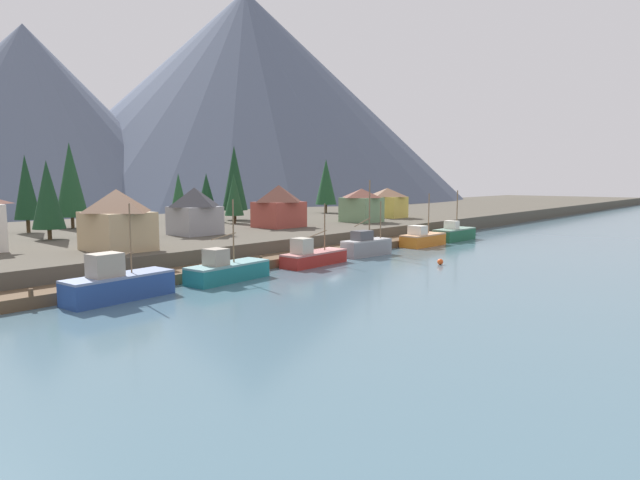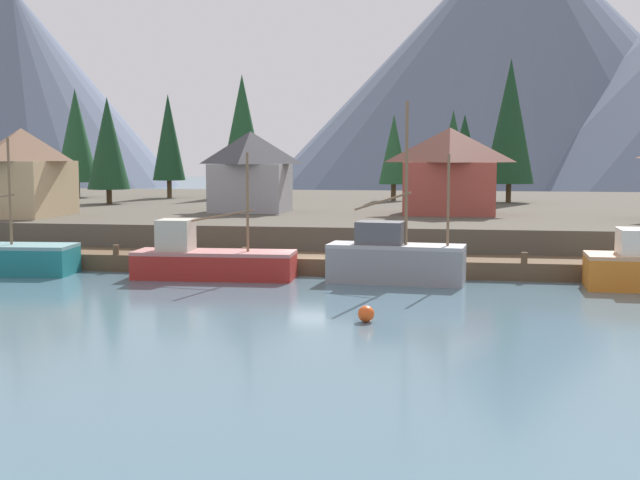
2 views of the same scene
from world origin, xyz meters
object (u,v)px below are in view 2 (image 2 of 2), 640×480
conifer_near_left (464,148)px  conifer_centre (510,121)px  channel_buoy (366,314)px  house_tan (22,171)px  conifer_far_right (76,135)px  fishing_boat_grey (394,259)px  conifer_far_left (108,143)px  fishing_boat_red (209,260)px  conifer_mid_left (168,137)px  conifer_mid_right (453,151)px  house_red (450,170)px  house_grey (251,171)px  conifer_near_right (394,150)px  conifer_back_right (242,128)px

conifer_near_left → conifer_centre: (4.20, -2.87, 2.48)m
conifer_near_left → channel_buoy: size_ratio=12.21×
house_tan → channel_buoy: bearing=-39.1°
conifer_far_right → channel_buoy: 61.84m
conifer_near_left → channel_buoy: (-4.35, -49.92, -7.35)m
fishing_boat_grey → conifer_far_left: conifer_far_left is taller
fishing_boat_red → channel_buoy: bearing=-49.6°
conifer_near_left → channel_buoy: bearing=-95.0°
conifer_mid_left → house_tan: bearing=-93.1°
fishing_boat_grey → conifer_mid_right: (2.94, 29.89, 6.09)m
house_tan → conifer_far_right: conifer_far_right is taller
fishing_boat_grey → conifer_mid_left: 47.93m
house_red → channel_buoy: house_red is taller
conifer_mid_right → house_red: bearing=-90.9°
house_tan → conifer_mid_right: (31.18, 18.25, 1.60)m
conifer_centre → conifer_near_left: bearing=145.6°
fishing_boat_grey → house_grey: 23.57m
house_tan → conifer_mid_left: 27.62m
fishing_boat_grey → conifer_far_left: size_ratio=1.00×
conifer_near_right → channel_buoy: 49.10m
house_grey → conifer_mid_right: (15.82, 10.66, 1.64)m
fishing_boat_red → conifer_mid_left: 43.06m
fishing_boat_grey → house_tan: bearing=162.8°
fishing_boat_red → house_red: 23.67m
conifer_centre → channel_buoy: bearing=-100.3°
conifer_centre → conifer_far_left: conifer_centre is taller
house_tan → house_grey: house_tan is taller
fishing_boat_grey → conifer_near_left: (4.01, 38.87, 6.39)m
conifer_mid_right → channel_buoy: bearing=-94.6°
conifer_far_left → conifer_near_left: bearing=18.9°
fishing_boat_grey → house_red: bearing=87.0°
house_red → conifer_far_right: 44.03m
fishing_boat_red → conifer_centre: (18.71, 36.05, 9.15)m
fishing_boat_red → conifer_centre: bearing=60.3°
conifer_near_right → conifer_back_right: 17.13m
fishing_boat_red → channel_buoy: fishing_boat_red is taller
house_tan → conifer_near_left: (32.25, 27.23, 1.90)m
conifer_near_left → conifer_mid_left: bearing=179.7°
fishing_boat_grey → conifer_back_right: bearing=120.3°
conifer_near_left → conifer_centre: 5.66m
fishing_boat_grey → conifer_far_left: (-28.56, 27.73, 6.77)m
house_red → conifer_far_left: (-31.32, 8.78, 2.22)m
fishing_boat_grey → conifer_near_right: bearing=99.7°
conifer_mid_right → conifer_back_right: bearing=152.5°
house_grey → conifer_near_left: (16.89, 19.64, 1.94)m
house_red → conifer_near_right: (-5.65, 18.50, 1.69)m
house_grey → conifer_near_right: (9.99, 18.22, 1.79)m
conifer_back_right → conifer_near_left: bearing=-6.4°
conifer_near_right → conifer_mid_right: size_ratio=1.00×
conifer_near_left → conifer_mid_right: size_ratio=1.01×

